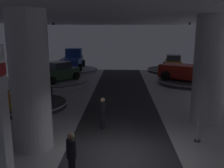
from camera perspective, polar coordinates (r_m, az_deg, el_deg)
ground at (r=9.73m, az=1.98°, el=-16.77°), size 24.00×44.00×0.06m
ceiling_with_spotlights at (r=8.57m, az=2.27°, el=17.97°), size 24.00×44.00×0.39m
column_left at (r=10.14m, az=-18.46°, el=0.54°), size 1.54×1.54×5.50m
column_right at (r=13.43m, az=21.63°, el=2.99°), size 1.58×1.58×5.50m
display_platform_far_right at (r=23.50m, az=17.53°, el=0.49°), size 5.68×5.68×0.34m
pickup_truck_far_right at (r=23.23m, az=18.45°, el=3.03°), size 5.61×4.63×2.30m
display_platform_far_left at (r=22.85m, az=-12.56°, el=0.41°), size 5.38×5.38×0.32m
display_car_far_left at (r=22.71m, az=-12.61°, el=2.66°), size 3.78×4.51×1.71m
display_platform_deep_right at (r=30.32m, az=13.89°, el=3.15°), size 6.04×6.04×0.31m
display_car_deep_right at (r=30.17m, az=13.98°, el=4.83°), size 2.72×4.42×1.71m
display_platform_deep_left at (r=29.66m, az=-9.17°, el=3.20°), size 6.02×6.02×0.35m
pickup_truck_deep_left at (r=29.83m, az=-9.15°, el=5.37°), size 2.87×5.40×2.30m
display_platform_mid_left at (r=16.37m, az=-18.52°, el=-4.56°), size 4.65×4.65×0.30m
display_car_mid_left at (r=16.12m, az=-18.76°, el=-1.54°), size 2.52×4.35×1.71m
visitor_walking_near at (r=8.15m, az=-9.39°, el=-15.58°), size 0.32×0.32×1.59m
visitor_walking_far at (r=11.92m, az=-2.15°, el=-6.35°), size 0.32×0.32×1.59m
stanchion_a at (r=11.42m, az=19.30°, el=-10.75°), size 0.28×0.28×1.01m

